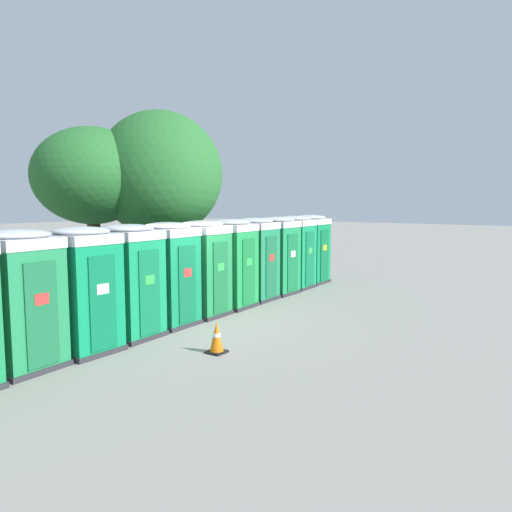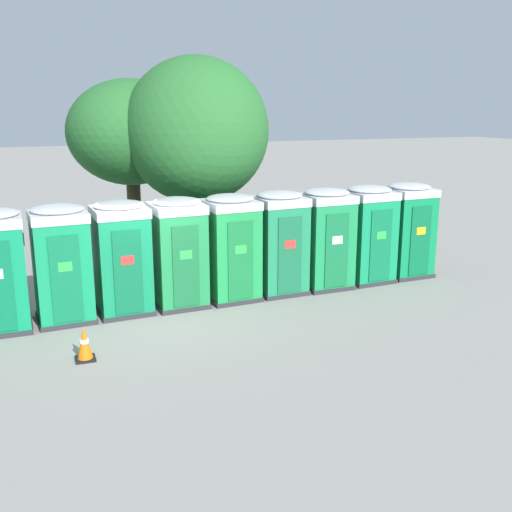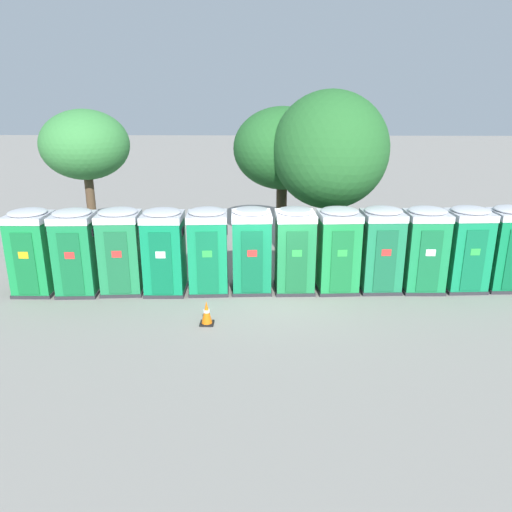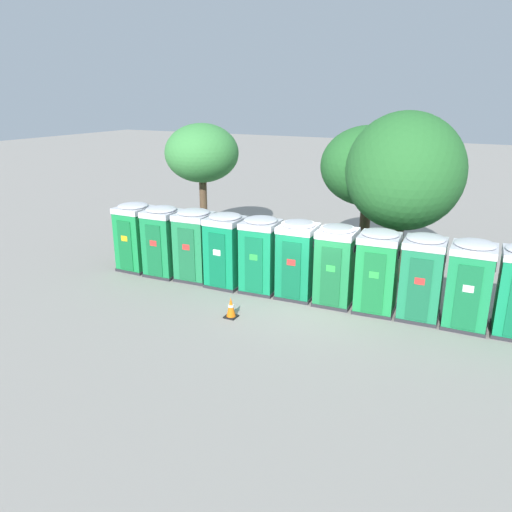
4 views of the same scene
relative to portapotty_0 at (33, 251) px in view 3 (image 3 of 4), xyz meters
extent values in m
plane|color=gray|center=(7.08, -0.08, -1.28)|extent=(120.00, 120.00, 0.00)
cube|color=#2D2D33|center=(0.00, 0.01, -1.23)|extent=(1.17, 1.21, 0.10)
cube|color=#198E44|center=(0.00, 0.01, -0.13)|extent=(1.11, 1.15, 2.10)
cube|color=#136F35|center=(0.00, -0.58, -0.21)|extent=(0.61, 0.03, 1.85)
cube|color=yellow|center=(0.00, -0.60, 0.07)|extent=(0.28, 0.01, 0.20)
cube|color=black|center=(0.57, 0.01, 0.60)|extent=(0.03, 0.36, 0.20)
cube|color=silver|center=(0.00, 0.01, 1.02)|extent=(1.15, 1.18, 0.20)
ellipsoid|color=silver|center=(0.00, 0.01, 1.17)|extent=(1.09, 1.12, 0.18)
cube|color=#2D2D33|center=(1.29, 0.01, -1.23)|extent=(1.24, 1.26, 0.10)
cube|color=#1A8747|center=(1.29, 0.01, -0.13)|extent=(1.18, 1.20, 2.10)
cube|color=#146937|center=(1.32, -0.58, -0.21)|extent=(0.62, 0.06, 1.85)
cube|color=red|center=(1.32, -0.60, 0.07)|extent=(0.28, 0.02, 0.20)
cube|color=black|center=(1.86, 0.04, 0.60)|extent=(0.04, 0.36, 0.20)
cube|color=silver|center=(1.29, 0.01, 1.02)|extent=(1.21, 1.23, 0.20)
ellipsoid|color=silver|center=(1.29, 0.01, 1.17)|extent=(1.15, 1.17, 0.18)
cube|color=#2D2D33|center=(2.57, 0.15, -1.23)|extent=(1.30, 1.28, 0.10)
cube|color=#22854D|center=(2.57, 0.15, -0.13)|extent=(1.24, 1.22, 2.10)
cube|color=#1A683C|center=(2.61, -0.44, -0.21)|extent=(0.63, 0.08, 1.85)
cube|color=red|center=(2.61, -0.45, 0.07)|extent=(0.28, 0.03, 0.20)
cube|color=black|center=(3.15, 0.19, 0.60)|extent=(0.05, 0.36, 0.20)
cube|color=silver|center=(2.57, 0.15, 1.02)|extent=(1.27, 1.26, 0.20)
ellipsoid|color=silver|center=(2.57, 0.15, 1.17)|extent=(1.21, 1.20, 0.18)
cube|color=#2D2D33|center=(3.85, 0.11, -1.23)|extent=(1.21, 1.22, 0.10)
cube|color=#108C55|center=(3.85, 0.11, -0.13)|extent=(1.15, 1.16, 2.10)
cube|color=#0C6D42|center=(3.87, -0.47, -0.21)|extent=(0.62, 0.04, 1.85)
cube|color=white|center=(3.87, -0.49, 0.07)|extent=(0.28, 0.01, 0.20)
cube|color=black|center=(4.43, 0.13, 0.60)|extent=(0.03, 0.36, 0.20)
cube|color=silver|center=(3.85, 0.11, 1.02)|extent=(1.19, 1.20, 0.20)
ellipsoid|color=silver|center=(3.85, 0.11, 1.17)|extent=(1.13, 1.14, 0.18)
cube|color=#2D2D33|center=(5.14, 0.23, -1.23)|extent=(1.26, 1.28, 0.10)
cube|color=#148E56|center=(5.14, 0.23, -0.13)|extent=(1.20, 1.22, 2.10)
cube|color=#0F6F43|center=(5.18, -0.36, -0.21)|extent=(0.62, 0.07, 1.85)
cube|color=green|center=(5.18, -0.38, 0.07)|extent=(0.28, 0.03, 0.20)
cube|color=black|center=(5.71, 0.27, 0.60)|extent=(0.05, 0.36, 0.20)
cube|color=silver|center=(5.14, 0.23, 1.02)|extent=(1.23, 1.25, 0.20)
ellipsoid|color=silver|center=(5.14, 0.23, 1.17)|extent=(1.17, 1.19, 0.18)
cube|color=#2D2D33|center=(6.42, 0.31, -1.23)|extent=(1.25, 1.27, 0.10)
cube|color=#13824F|center=(6.42, 0.31, -0.13)|extent=(1.19, 1.21, 2.10)
cube|color=#0F653E|center=(6.46, -0.27, -0.21)|extent=(0.62, 0.07, 1.85)
cube|color=red|center=(6.46, -0.29, 0.07)|extent=(0.28, 0.03, 0.20)
cube|color=black|center=(6.99, 0.35, 0.60)|extent=(0.05, 0.36, 0.20)
cube|color=silver|center=(6.42, 0.31, 1.02)|extent=(1.22, 1.24, 0.20)
ellipsoid|color=silver|center=(6.42, 0.31, 1.17)|extent=(1.16, 1.18, 0.18)
cube|color=#2D2D33|center=(7.71, 0.34, -1.23)|extent=(1.23, 1.26, 0.10)
cube|color=#208546|center=(7.71, 0.34, -0.13)|extent=(1.17, 1.20, 2.10)
cube|color=#196836|center=(7.74, -0.24, -0.21)|extent=(0.61, 0.06, 1.85)
cube|color=green|center=(7.74, -0.26, 0.07)|extent=(0.28, 0.02, 0.20)
cube|color=black|center=(8.27, 0.37, 0.60)|extent=(0.04, 0.36, 0.20)
cube|color=silver|center=(7.71, 0.34, 1.02)|extent=(1.20, 1.23, 0.20)
ellipsoid|color=silver|center=(7.71, 0.34, 1.17)|extent=(1.14, 1.17, 0.18)
cube|color=#2D2D33|center=(8.99, 0.38, -1.23)|extent=(1.28, 1.29, 0.10)
cube|color=#1F9446|center=(8.99, 0.38, -0.13)|extent=(1.22, 1.22, 2.10)
cube|color=#187337|center=(9.04, -0.20, -0.21)|extent=(0.63, 0.08, 1.85)
cube|color=green|center=(9.04, -0.22, 0.07)|extent=(0.28, 0.03, 0.20)
cube|color=black|center=(9.57, 0.42, 0.60)|extent=(0.05, 0.36, 0.20)
cube|color=silver|center=(8.99, 0.38, 1.02)|extent=(1.26, 1.26, 0.20)
ellipsoid|color=silver|center=(8.99, 0.38, 1.17)|extent=(1.20, 1.20, 0.18)
cube|color=#2D2D33|center=(10.27, 0.46, -1.23)|extent=(1.25, 1.26, 0.10)
cube|color=#1F8351|center=(10.27, 0.46, -0.13)|extent=(1.19, 1.20, 2.10)
cube|color=#18663F|center=(10.31, -0.12, -0.21)|extent=(0.62, 0.06, 1.85)
cube|color=red|center=(10.31, -0.14, 0.07)|extent=(0.28, 0.02, 0.20)
cube|color=black|center=(10.85, 0.49, 0.60)|extent=(0.04, 0.36, 0.20)
cube|color=silver|center=(10.27, 0.46, 1.02)|extent=(1.23, 1.24, 0.20)
ellipsoid|color=silver|center=(10.27, 0.46, 1.17)|extent=(1.17, 1.18, 0.18)
cube|color=#2D2D33|center=(11.56, 0.48, -1.23)|extent=(1.24, 1.23, 0.10)
cube|color=#1B8C4C|center=(11.56, 0.48, -0.13)|extent=(1.18, 1.17, 2.10)
cube|color=#156D3B|center=(11.57, -0.11, -0.21)|extent=(0.63, 0.05, 1.85)
cube|color=white|center=(11.57, -0.13, 0.07)|extent=(0.28, 0.01, 0.20)
cube|color=black|center=(12.15, 0.49, 0.60)|extent=(0.03, 0.36, 0.20)
cube|color=silver|center=(11.56, 0.48, 1.02)|extent=(1.21, 1.20, 0.20)
ellipsoid|color=silver|center=(11.56, 0.48, 1.17)|extent=(1.15, 1.14, 0.18)
cube|color=#2D2D33|center=(12.84, 0.57, -1.23)|extent=(1.27, 1.27, 0.10)
cube|color=#148D55|center=(12.84, 0.57, -0.13)|extent=(1.21, 1.21, 2.10)
cube|color=#0F6E42|center=(12.88, -0.02, -0.21)|extent=(0.63, 0.07, 1.85)
cube|color=green|center=(12.88, -0.03, 0.07)|extent=(0.28, 0.03, 0.20)
cube|color=black|center=(13.42, 0.61, 0.60)|extent=(0.05, 0.36, 0.20)
cube|color=silver|center=(12.84, 0.57, 1.02)|extent=(1.25, 1.25, 0.20)
ellipsoid|color=silver|center=(12.84, 0.57, 1.17)|extent=(1.19, 1.19, 0.18)
cube|color=#2D2D33|center=(14.12, 0.67, -1.23)|extent=(1.23, 1.25, 0.10)
cube|color=#108349|center=(14.12, 0.67, -0.13)|extent=(1.18, 1.19, 2.10)
cylinder|color=#4C3826|center=(7.42, 4.52, 0.22)|extent=(0.39, 0.39, 3.00)
ellipsoid|color=#286B2D|center=(7.42, 4.52, 2.53)|extent=(3.55, 3.55, 2.94)
cylinder|color=brown|center=(0.42, 4.03, 0.37)|extent=(0.32, 0.32, 3.30)
ellipsoid|color=#3D8C42|center=(0.42, 4.03, 2.69)|extent=(3.11, 3.11, 2.45)
cylinder|color=#4C3826|center=(8.98, 3.21, 0.12)|extent=(0.31, 0.31, 2.80)
ellipsoid|color=#286B2D|center=(8.98, 3.21, 2.60)|extent=(3.91, 3.91, 3.93)
cube|color=black|center=(5.33, -2.11, -1.26)|extent=(0.36, 0.36, 0.04)
cone|color=orange|center=(5.33, -2.11, -0.94)|extent=(0.28, 0.28, 0.60)
cylinder|color=white|center=(5.33, -2.11, -0.91)|extent=(0.17, 0.17, 0.07)
camera|label=1|loc=(-2.18, -8.41, 1.75)|focal=35.00mm
camera|label=2|loc=(4.67, -12.78, 3.28)|focal=42.00mm
camera|label=3|loc=(6.85, -13.82, 4.39)|focal=35.00mm
camera|label=4|loc=(12.23, -13.81, 5.06)|focal=35.00mm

